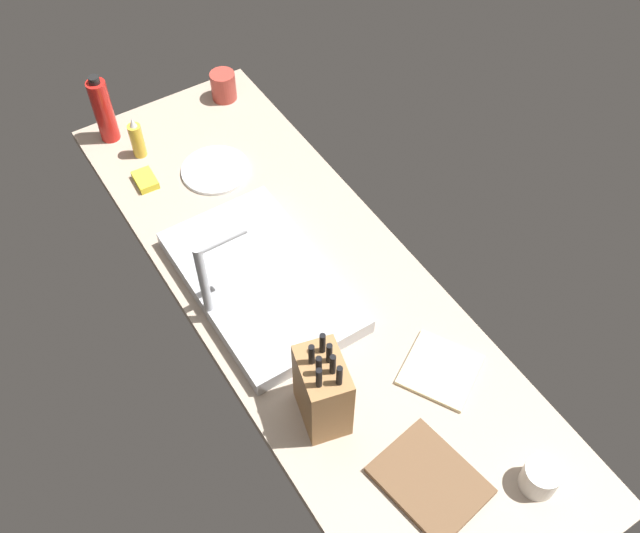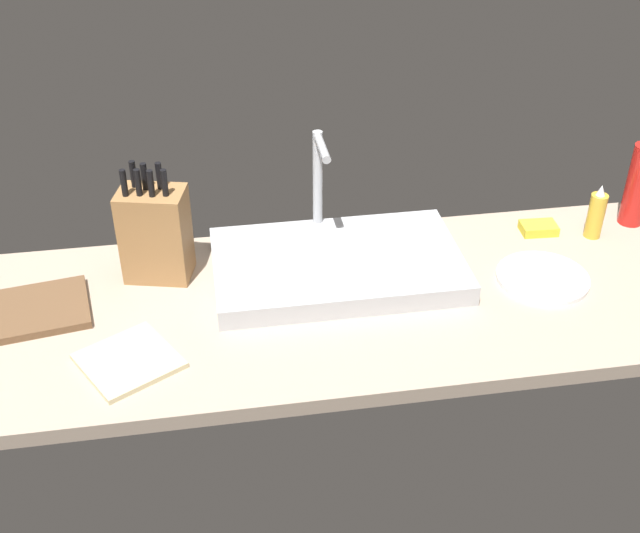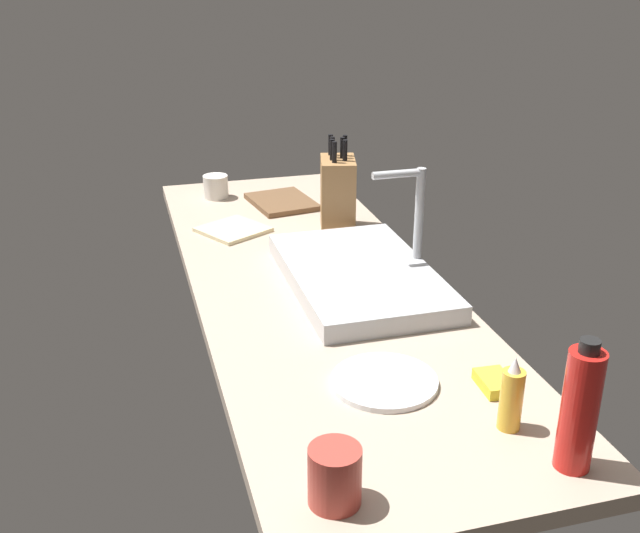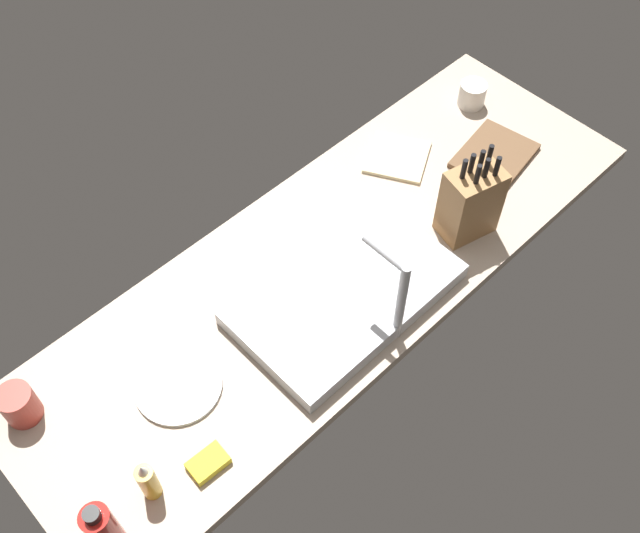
% 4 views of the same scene
% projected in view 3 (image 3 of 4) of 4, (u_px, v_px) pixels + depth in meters
% --- Properties ---
extents(countertop_slab, '(1.90, 0.64, 0.04)m').
position_uv_depth(countertop_slab, '(315.00, 286.00, 2.00)').
color(countertop_slab, tan).
rests_on(countertop_slab, ground).
extents(sink_basin, '(0.58, 0.35, 0.05)m').
position_uv_depth(sink_basin, '(359.00, 276.00, 1.95)').
color(sink_basin, '#B7BABF').
rests_on(sink_basin, countertop_slab).
extents(faucet, '(0.05, 0.14, 0.29)m').
position_uv_depth(faucet, '(414.00, 214.00, 1.95)').
color(faucet, '#B7BABF').
rests_on(faucet, countertop_slab).
extents(knife_block, '(0.17, 0.13, 0.28)m').
position_uv_depth(knife_block, '(338.00, 193.00, 2.30)').
color(knife_block, '#9E7042').
rests_on(knife_block, countertop_slab).
extents(cutting_board, '(0.27, 0.22, 0.02)m').
position_uv_depth(cutting_board, '(282.00, 202.00, 2.56)').
color(cutting_board, brown).
rests_on(cutting_board, countertop_slab).
extents(soap_bottle, '(0.04, 0.04, 0.15)m').
position_uv_depth(soap_bottle, '(511.00, 398.00, 1.36)').
color(soap_bottle, gold).
rests_on(soap_bottle, countertop_slab).
extents(water_bottle, '(0.06, 0.06, 0.24)m').
position_uv_depth(water_bottle, '(580.00, 409.00, 1.24)').
color(water_bottle, red).
rests_on(water_bottle, countertop_slab).
extents(dinner_plate, '(0.22, 0.22, 0.01)m').
position_uv_depth(dinner_plate, '(384.00, 381.00, 1.52)').
color(dinner_plate, white).
rests_on(dinner_plate, countertop_slab).
extents(dish_towel, '(0.24, 0.24, 0.01)m').
position_uv_depth(dish_towel, '(233.00, 230.00, 2.32)').
color(dish_towel, beige).
rests_on(dish_towel, countertop_slab).
extents(coffee_mug, '(0.09, 0.09, 0.10)m').
position_uv_depth(coffee_mug, '(335.00, 476.00, 1.18)').
color(coffee_mug, '#B23D33').
rests_on(coffee_mug, countertop_slab).
extents(ceramic_cup, '(0.09, 0.09, 0.08)m').
position_uv_depth(ceramic_cup, '(216.00, 187.00, 2.62)').
color(ceramic_cup, silver).
rests_on(ceramic_cup, countertop_slab).
extents(dish_sponge, '(0.09, 0.06, 0.02)m').
position_uv_depth(dish_sponge, '(495.00, 383.00, 1.50)').
color(dish_sponge, yellow).
rests_on(dish_sponge, countertop_slab).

